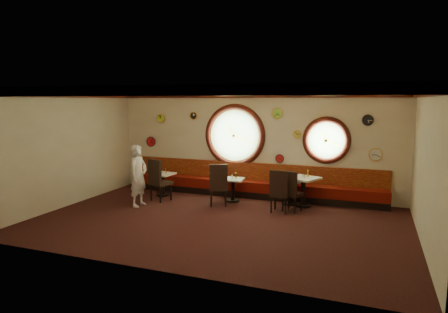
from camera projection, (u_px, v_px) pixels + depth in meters
floor at (218, 222)px, 9.76m from camera, size 9.00×6.00×0.00m
ceiling at (217, 89)px, 9.31m from camera, size 9.00×6.00×0.02m
wall_back at (253, 144)px, 12.31m from camera, size 9.00×0.02×3.20m
wall_front at (152, 181)px, 6.76m from camera, size 9.00×0.02×3.20m
wall_left at (67, 149)px, 11.11m from camera, size 0.02×6.00×3.20m
wall_right at (427, 168)px, 7.96m from camera, size 0.02×6.00×3.20m
molding_back at (253, 95)px, 12.06m from camera, size 9.00×0.10×0.18m
molding_front at (152, 91)px, 6.59m from camera, size 9.00×0.10×0.18m
molding_left at (66, 94)px, 10.88m from camera, size 0.10×6.00×0.18m
molding_right at (429, 92)px, 7.77m from camera, size 0.10×6.00×0.18m
banquette_base at (250, 193)px, 12.27m from camera, size 8.00×0.55×0.20m
banquette_seat at (250, 186)px, 12.23m from camera, size 8.00×0.55×0.30m
banquette_back at (252, 172)px, 12.38m from camera, size 8.00×0.10×0.55m
porthole_left_glass at (235, 135)px, 12.48m from camera, size 1.66×0.02×1.66m
porthole_left_frame at (235, 136)px, 12.47m from camera, size 1.98×0.18×1.98m
porthole_left_ring at (234, 136)px, 12.44m from camera, size 1.61×0.03×1.61m
porthole_right_glass at (326, 140)px, 11.51m from camera, size 1.10×0.02×1.10m
porthole_right_frame at (326, 140)px, 11.50m from camera, size 1.38×0.18×1.38m
porthole_right_ring at (326, 140)px, 11.47m from camera, size 1.09×0.03×1.09m
wall_clock_0 at (297, 134)px, 11.76m from camera, size 0.22×0.03×0.22m
wall_clock_1 at (376, 155)px, 11.06m from camera, size 0.34×0.03×0.34m
wall_clock_2 at (277, 114)px, 11.88m from camera, size 0.30×0.03×0.30m
wall_clock_3 at (194, 116)px, 12.86m from camera, size 0.24×0.03×0.24m
wall_clock_4 at (161, 118)px, 13.29m from camera, size 0.26×0.03×0.26m
wall_clock_5 at (368, 120)px, 11.01m from camera, size 0.28×0.03×0.28m
wall_clock_6 at (280, 159)px, 12.04m from camera, size 0.24×0.03×0.24m
wall_clock_7 at (151, 142)px, 13.54m from camera, size 0.32×0.03×0.32m
table_a at (163, 182)px, 12.37m from camera, size 0.70×0.70×0.70m
table_b at (233, 187)px, 11.65m from camera, size 0.69×0.69×0.68m
table_c at (291, 188)px, 11.31m from camera, size 0.73×0.73×0.74m
table_d at (303, 188)px, 11.10m from camera, size 0.98×0.98×0.83m
chair_a at (158, 177)px, 11.65m from camera, size 0.67×0.67×0.77m
chair_b at (218, 182)px, 11.08m from camera, size 0.65×0.65×0.75m
chair_c at (279, 188)px, 10.43m from camera, size 0.49×0.49×0.71m
chair_d at (291, 189)px, 10.52m from camera, size 0.58×0.58×0.69m
condiment_a_salt at (160, 171)px, 12.41m from camera, size 0.04×0.04×0.10m
condiment_b_salt at (232, 177)px, 11.63m from camera, size 0.04×0.04×0.10m
condiment_c_salt at (286, 177)px, 11.32m from camera, size 0.04×0.04×0.11m
condiment_d_salt at (303, 176)px, 11.08m from camera, size 0.03×0.03×0.09m
condiment_a_pepper at (163, 172)px, 12.33m from camera, size 0.03×0.03×0.09m
condiment_b_pepper at (232, 177)px, 11.62m from camera, size 0.03×0.03×0.09m
condiment_c_pepper at (292, 177)px, 11.28m from camera, size 0.03×0.03×0.09m
condiment_d_pepper at (305, 176)px, 10.95m from camera, size 0.03×0.03×0.09m
condiment_a_bottle at (166, 171)px, 12.35m from camera, size 0.04×0.04×0.14m
condiment_b_bottle at (236, 176)px, 11.61m from camera, size 0.05×0.05×0.17m
condiment_c_bottle at (296, 176)px, 11.33m from camera, size 0.05×0.05×0.15m
condiment_d_bottle at (308, 173)px, 11.14m from camera, size 0.06×0.06×0.18m
waiter at (139, 176)px, 11.12m from camera, size 0.46×0.66×1.72m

